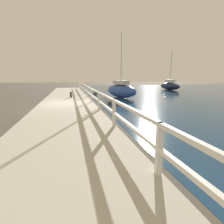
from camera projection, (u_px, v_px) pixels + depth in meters
ground_plane at (67, 106)px, 12.10m from camera, size 120.00×120.00×0.00m
dock_walkway at (67, 105)px, 12.08m from camera, size 3.64×36.00×0.26m
railing at (91, 93)px, 12.32m from camera, size 0.10×32.50×0.98m
boulder_downstream at (114, 104)px, 12.24m from camera, size 0.43×0.39×0.33m
boulder_near_dock at (110, 102)px, 13.34m from camera, size 0.42×0.37×0.31m
boulder_upstream at (94, 93)px, 21.01m from camera, size 0.44×0.39×0.33m
boulder_mid_strip at (96, 92)px, 20.93m from camera, size 0.51×0.46×0.38m
mooring_bollard at (71, 95)px, 15.06m from camera, size 0.18×0.18×0.51m
sailboat_navy at (170, 86)px, 27.82m from camera, size 1.73×4.74×6.01m
sailboat_blue at (121, 90)px, 17.16m from camera, size 2.57×4.38×6.04m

